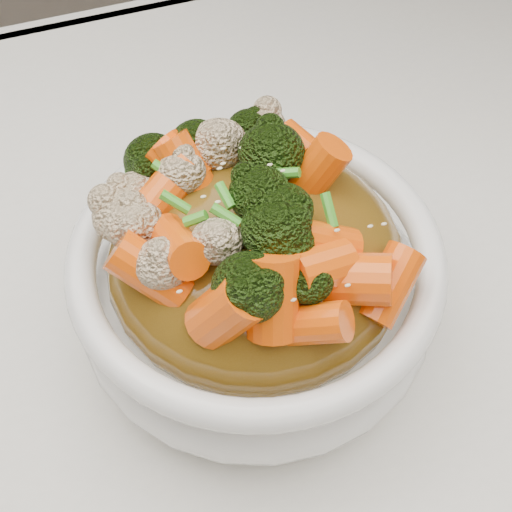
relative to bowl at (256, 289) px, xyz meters
name	(u,v)px	position (x,y,z in m)	size (l,w,h in m)	color
tablecloth	(233,373)	(-0.02, -0.02, -0.06)	(1.20, 0.80, 0.04)	white
bowl	(256,289)	(0.00, 0.00, 0.00)	(0.22, 0.22, 0.08)	white
sauce_base	(256,259)	(0.00, 0.00, 0.03)	(0.17, 0.17, 0.09)	brown
carrots	(256,184)	(0.00, 0.00, 0.09)	(0.17, 0.17, 0.05)	#F55708
broccoli	(256,186)	(0.00, 0.00, 0.09)	(0.17, 0.17, 0.04)	black
cauliflower	(256,188)	(0.00, 0.00, 0.09)	(0.17, 0.17, 0.04)	beige
scallions	(256,183)	(0.00, 0.00, 0.09)	(0.13, 0.13, 0.02)	#3B9522
sesame_seeds	(256,183)	(0.00, 0.00, 0.09)	(0.15, 0.15, 0.01)	beige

